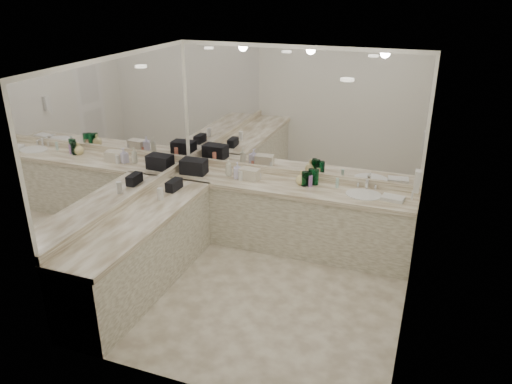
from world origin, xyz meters
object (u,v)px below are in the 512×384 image
at_px(wall_phone, 417,181).
at_px(cream_cosmetic_case, 250,174).
at_px(black_toiletry_bag, 194,167).
at_px(hand_towel, 393,198).
at_px(sink, 364,195).
at_px(soap_bottle_a, 229,167).
at_px(soap_bottle_c, 301,177).
at_px(soap_bottle_b, 237,170).

bearing_deg(wall_phone, cream_cosmetic_case, 166.72).
distance_m(black_toiletry_bag, hand_towel, 2.63).
distance_m(sink, soap_bottle_a, 1.81).
height_order(wall_phone, cream_cosmetic_case, wall_phone).
xyz_separation_m(black_toiletry_bag, hand_towel, (2.63, 0.03, -0.08)).
xyz_separation_m(wall_phone, black_toiletry_bag, (-2.88, 0.44, -0.35)).
bearing_deg(soap_bottle_a, soap_bottle_c, 1.89).
height_order(cream_cosmetic_case, soap_bottle_b, soap_bottle_b).
relative_size(black_toiletry_bag, soap_bottle_b, 1.56).
bearing_deg(hand_towel, black_toiletry_bag, -179.40).
bearing_deg(cream_cosmetic_case, soap_bottle_c, 11.52).
xyz_separation_m(black_toiletry_bag, soap_bottle_a, (0.47, 0.09, 0.02)).
relative_size(black_toiletry_bag, soap_bottle_a, 1.50).
relative_size(wall_phone, soap_bottle_a, 1.05).
distance_m(cream_cosmetic_case, soap_bottle_a, 0.32).
bearing_deg(cream_cosmetic_case, hand_towel, 4.93).
xyz_separation_m(sink, soap_bottle_a, (-1.81, 0.03, 0.12)).
bearing_deg(soap_bottle_b, sink, 0.49).
height_order(wall_phone, black_toiletry_bag, wall_phone).
bearing_deg(soap_bottle_b, hand_towel, -0.49).
distance_m(wall_phone, soap_bottle_b, 2.34).
relative_size(black_toiletry_bag, cream_cosmetic_case, 1.34).
height_order(black_toiletry_bag, soap_bottle_b, soap_bottle_b).
bearing_deg(soap_bottle_b, black_toiletry_bag, -175.85).
xyz_separation_m(sink, soap_bottle_b, (-1.66, -0.01, 0.11)).
distance_m(cream_cosmetic_case, soap_bottle_b, 0.17).
relative_size(cream_cosmetic_case, soap_bottle_b, 1.16).
xyz_separation_m(sink, wall_phone, (0.61, -0.50, 0.46)).
bearing_deg(cream_cosmetic_case, sink, 5.94).
xyz_separation_m(cream_cosmetic_case, soap_bottle_b, (-0.17, -0.01, 0.04)).
height_order(soap_bottle_a, soap_bottle_c, soap_bottle_a).
distance_m(black_toiletry_bag, soap_bottle_b, 0.62).
xyz_separation_m(soap_bottle_a, soap_bottle_c, (1.00, 0.03, -0.02)).
height_order(wall_phone, soap_bottle_b, wall_phone).
height_order(hand_towel, soap_bottle_a, soap_bottle_a).
relative_size(soap_bottle_b, soap_bottle_c, 1.15).
xyz_separation_m(hand_towel, soap_bottle_a, (-2.16, 0.06, 0.09)).
bearing_deg(sink, hand_towel, -5.14).
height_order(sink, cream_cosmetic_case, cream_cosmetic_case).
distance_m(hand_towel, soap_bottle_b, 2.01).
bearing_deg(soap_bottle_c, soap_bottle_b, -174.74).
bearing_deg(soap_bottle_b, soap_bottle_a, 162.73).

